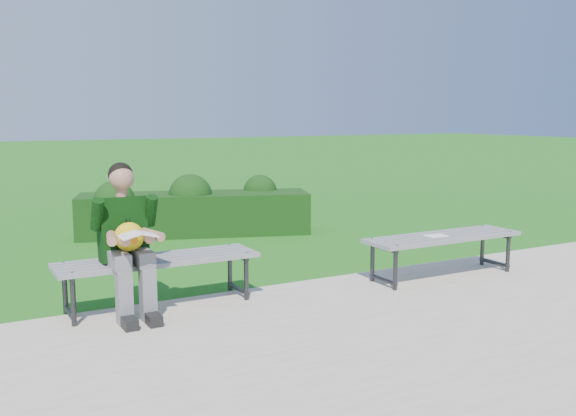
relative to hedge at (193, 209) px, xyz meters
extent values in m
plane|color=#2A7014|center=(-0.16, -3.16, -0.37)|extent=(80.00, 80.00, 0.00)
cube|color=#BFB99F|center=(-0.16, -4.91, -0.36)|extent=(30.00, 3.50, 0.02)
cube|color=#173B0D|center=(0.04, 0.01, -0.07)|extent=(3.40, 1.85, 0.60)
sphere|color=#173B0D|center=(-1.14, -0.04, 0.20)|extent=(0.71, 0.71, 0.56)
sphere|color=#173B0D|center=(-0.04, -0.03, 0.20)|extent=(0.81, 0.81, 0.64)
sphere|color=#173B0D|center=(1.09, -0.02, 0.20)|extent=(0.65, 0.65, 0.52)
cube|color=slate|center=(-1.55, -3.52, 0.08)|extent=(1.80, 0.08, 0.04)
cube|color=slate|center=(-1.55, -3.42, 0.08)|extent=(1.80, 0.08, 0.04)
cube|color=slate|center=(-1.55, -3.31, 0.08)|extent=(1.80, 0.09, 0.04)
cube|color=slate|center=(-1.55, -3.21, 0.08)|extent=(1.80, 0.09, 0.04)
cube|color=slate|center=(-1.55, -3.11, 0.08)|extent=(1.80, 0.09, 0.04)
cylinder|color=#2D2D30|center=(-2.33, -3.50, -0.14)|extent=(0.04, 0.04, 0.41)
cylinder|color=#2D2D30|center=(-2.33, -3.12, -0.14)|extent=(0.04, 0.04, 0.41)
cylinder|color=#2D2D30|center=(-2.33, -3.31, 0.04)|extent=(0.04, 0.42, 0.04)
cylinder|color=#2D2D30|center=(-2.33, -3.31, -0.29)|extent=(0.04, 0.42, 0.04)
cylinder|color=gray|center=(-2.33, -3.52, 0.10)|extent=(0.02, 0.02, 0.01)
cylinder|color=gray|center=(-2.33, -3.11, 0.10)|extent=(0.02, 0.02, 0.01)
cylinder|color=#2D2D30|center=(-0.77, -3.50, -0.14)|extent=(0.04, 0.04, 0.41)
cylinder|color=#2D2D30|center=(-0.77, -3.12, -0.14)|extent=(0.04, 0.04, 0.41)
cylinder|color=#2D2D30|center=(-0.77, -3.31, 0.04)|extent=(0.04, 0.42, 0.04)
cylinder|color=#2D2D30|center=(-0.77, -3.31, -0.29)|extent=(0.04, 0.42, 0.04)
cylinder|color=gray|center=(-0.77, -3.52, 0.10)|extent=(0.02, 0.02, 0.01)
cylinder|color=gray|center=(-0.77, -3.11, 0.10)|extent=(0.02, 0.02, 0.01)
cube|color=slate|center=(1.44, -3.92, 0.08)|extent=(1.80, 0.08, 0.04)
cube|color=slate|center=(1.44, -3.82, 0.08)|extent=(1.80, 0.08, 0.04)
cube|color=slate|center=(1.44, -3.71, 0.08)|extent=(1.80, 0.08, 0.04)
cube|color=slate|center=(1.44, -3.61, 0.08)|extent=(1.80, 0.08, 0.04)
cube|color=slate|center=(1.44, -3.51, 0.08)|extent=(1.80, 0.08, 0.04)
cylinder|color=#2D2D30|center=(0.66, -3.90, -0.14)|extent=(0.04, 0.04, 0.41)
cylinder|color=#2D2D30|center=(0.66, -3.52, -0.14)|extent=(0.04, 0.04, 0.41)
cylinder|color=#2D2D30|center=(0.66, -3.71, 0.04)|extent=(0.04, 0.42, 0.04)
cylinder|color=#2D2D30|center=(0.66, -3.71, -0.29)|extent=(0.04, 0.42, 0.04)
cylinder|color=gray|center=(0.66, -3.92, 0.10)|extent=(0.02, 0.02, 0.01)
cylinder|color=gray|center=(0.66, -3.51, 0.10)|extent=(0.02, 0.02, 0.01)
cylinder|color=#2D2D30|center=(2.22, -3.90, -0.14)|extent=(0.04, 0.04, 0.41)
cylinder|color=#2D2D30|center=(2.22, -3.52, -0.14)|extent=(0.04, 0.04, 0.41)
cylinder|color=#2D2D30|center=(2.22, -3.71, 0.04)|extent=(0.04, 0.42, 0.04)
cylinder|color=#2D2D30|center=(2.22, -3.71, -0.29)|extent=(0.04, 0.42, 0.04)
cylinder|color=gray|center=(2.22, -3.92, 0.10)|extent=(0.02, 0.02, 0.01)
cylinder|color=gray|center=(2.22, -3.51, 0.10)|extent=(0.02, 0.02, 0.01)
cube|color=gray|center=(-1.95, -3.47, 0.17)|extent=(0.14, 0.42, 0.13)
cube|color=gray|center=(-1.75, -3.47, 0.17)|extent=(0.14, 0.42, 0.13)
cube|color=gray|center=(-1.95, -3.65, -0.12)|extent=(0.12, 0.13, 0.45)
cube|color=gray|center=(-1.75, -3.65, -0.12)|extent=(0.12, 0.13, 0.45)
cube|color=black|center=(-1.95, -3.75, -0.30)|extent=(0.11, 0.26, 0.09)
cube|color=black|center=(-1.75, -3.75, -0.30)|extent=(0.11, 0.26, 0.09)
cube|color=black|center=(-1.85, -3.27, 0.38)|extent=(0.40, 0.30, 0.59)
cylinder|color=#A87059|center=(-1.85, -3.29, 0.70)|extent=(0.10, 0.10, 0.08)
sphere|color=#A87059|center=(-1.85, -3.31, 0.83)|extent=(0.21, 0.21, 0.21)
sphere|color=black|center=(-1.85, -3.28, 0.86)|extent=(0.21, 0.21, 0.21)
cylinder|color=black|center=(-2.08, -3.37, 0.54)|extent=(0.10, 0.21, 0.30)
cylinder|color=black|center=(-1.62, -3.37, 0.54)|extent=(0.10, 0.21, 0.30)
cylinder|color=#A87059|center=(-2.02, -3.59, 0.37)|extent=(0.14, 0.31, 0.08)
cylinder|color=#A87059|center=(-1.68, -3.59, 0.37)|extent=(0.14, 0.31, 0.08)
sphere|color=#A87059|center=(-1.95, -3.75, 0.37)|extent=(0.09, 0.09, 0.09)
sphere|color=#A87059|center=(-1.75, -3.75, 0.37)|extent=(0.09, 0.09, 0.09)
sphere|color=#DFA50A|center=(-1.85, -3.49, 0.35)|extent=(0.25, 0.25, 0.25)
cone|color=orange|center=(-1.85, -3.61, 0.34)|extent=(0.07, 0.07, 0.07)
cone|color=black|center=(-1.87, -3.48, 0.48)|extent=(0.03, 0.05, 0.08)
cone|color=black|center=(-1.84, -3.47, 0.48)|extent=(0.03, 0.04, 0.07)
sphere|color=white|center=(-1.90, -3.59, 0.38)|extent=(0.05, 0.05, 0.05)
sphere|color=white|center=(-1.81, -3.59, 0.38)|extent=(0.05, 0.05, 0.05)
cube|color=white|center=(-1.93, -3.77, 0.42)|extent=(0.15, 0.20, 0.05)
cube|color=white|center=(-1.78, -3.77, 0.42)|extent=(0.15, 0.20, 0.05)
cube|color=white|center=(1.34, -3.71, 0.10)|extent=(0.24, 0.19, 0.01)
camera|label=1|loc=(-3.23, -8.80, 1.37)|focal=40.00mm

